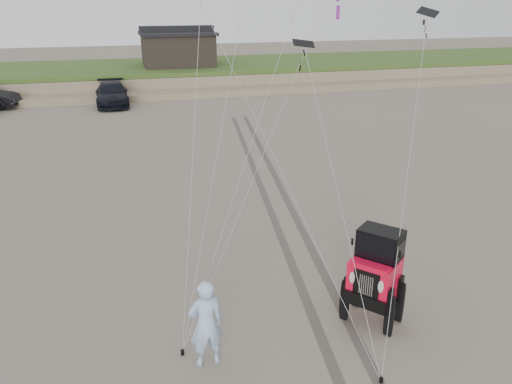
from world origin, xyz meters
TOP-DOWN VIEW (x-y plane):
  - ground at (0.00, 0.00)m, footprint 160.00×160.00m
  - dune_ridge at (0.00, 37.50)m, footprint 160.00×14.25m
  - cabin at (2.00, 37.00)m, footprint 6.40×5.40m
  - truck_c at (-3.87, 29.20)m, footprint 2.35×5.57m
  - jeep at (1.90, 0.44)m, footprint 5.28×4.91m
  - man at (-2.17, 0.01)m, footprint 0.77×0.54m
  - stake_main at (-2.65, 0.41)m, footprint 0.08×0.08m
  - stake_aux at (1.12, -1.52)m, footprint 0.08×0.08m
  - tire_tracks at (2.00, 8.00)m, footprint 5.22×29.74m

SIDE VIEW (x-z plane):
  - ground at x=0.00m, z-range 0.00..0.00m
  - tire_tracks at x=2.00m, z-range 0.00..0.01m
  - stake_main at x=-2.65m, z-range 0.00..0.12m
  - stake_aux at x=1.12m, z-range 0.00..0.12m
  - truck_c at x=-3.87m, z-range 0.00..1.60m
  - dune_ridge at x=0.00m, z-range -0.04..1.68m
  - jeep at x=1.90m, z-range 0.00..1.88m
  - man at x=-2.17m, z-range 0.00..2.00m
  - cabin at x=2.00m, z-range 1.56..4.91m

